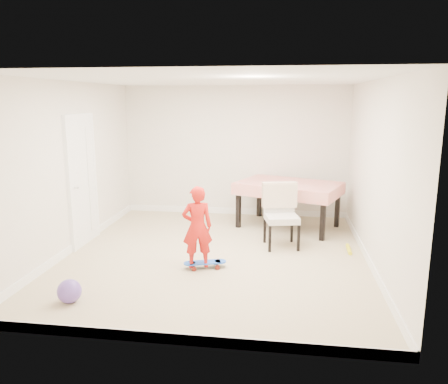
# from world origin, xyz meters

# --- Properties ---
(ground) EXTENTS (5.00, 5.00, 0.00)m
(ground) POSITION_xyz_m (0.00, 0.00, 0.00)
(ground) COLOR tan
(ground) RESTS_ON ground
(ceiling) EXTENTS (4.50, 5.00, 0.04)m
(ceiling) POSITION_xyz_m (0.00, 0.00, 2.58)
(ceiling) COLOR silver
(ceiling) RESTS_ON wall_back
(wall_back) EXTENTS (4.50, 0.04, 2.60)m
(wall_back) POSITION_xyz_m (0.00, 2.48, 1.30)
(wall_back) COLOR silver
(wall_back) RESTS_ON ground
(wall_front) EXTENTS (4.50, 0.04, 2.60)m
(wall_front) POSITION_xyz_m (0.00, -2.48, 1.30)
(wall_front) COLOR silver
(wall_front) RESTS_ON ground
(wall_left) EXTENTS (0.04, 5.00, 2.60)m
(wall_left) POSITION_xyz_m (-2.23, 0.00, 1.30)
(wall_left) COLOR silver
(wall_left) RESTS_ON ground
(wall_right) EXTENTS (0.04, 5.00, 2.60)m
(wall_right) POSITION_xyz_m (2.23, 0.00, 1.30)
(wall_right) COLOR silver
(wall_right) RESTS_ON ground
(door) EXTENTS (0.11, 0.94, 2.11)m
(door) POSITION_xyz_m (-2.22, 0.30, 1.02)
(door) COLOR white
(door) RESTS_ON ground
(baseboard_back) EXTENTS (4.50, 0.02, 0.12)m
(baseboard_back) POSITION_xyz_m (0.00, 2.49, 0.06)
(baseboard_back) COLOR white
(baseboard_back) RESTS_ON ground
(baseboard_front) EXTENTS (4.50, 0.02, 0.12)m
(baseboard_front) POSITION_xyz_m (0.00, -2.49, 0.06)
(baseboard_front) COLOR white
(baseboard_front) RESTS_ON ground
(baseboard_left) EXTENTS (0.02, 5.00, 0.12)m
(baseboard_left) POSITION_xyz_m (-2.24, 0.00, 0.06)
(baseboard_left) COLOR white
(baseboard_left) RESTS_ON ground
(baseboard_right) EXTENTS (0.02, 5.00, 0.12)m
(baseboard_right) POSITION_xyz_m (2.24, 0.00, 0.06)
(baseboard_right) COLOR white
(baseboard_right) RESTS_ON ground
(dining_table) EXTENTS (2.07, 1.69, 0.84)m
(dining_table) POSITION_xyz_m (1.09, 1.68, 0.42)
(dining_table) COLOR red
(dining_table) RESTS_ON ground
(dining_chair) EXTENTS (0.68, 0.74, 1.02)m
(dining_chair) POSITION_xyz_m (0.98, 0.55, 0.51)
(dining_chair) COLOR silver
(dining_chair) RESTS_ON ground
(skateboard) EXTENTS (0.64, 0.39, 0.09)m
(skateboard) POSITION_xyz_m (-0.07, -0.52, 0.05)
(skateboard) COLOR blue
(skateboard) RESTS_ON ground
(child) EXTENTS (0.48, 0.39, 1.15)m
(child) POSITION_xyz_m (-0.17, -0.56, 0.58)
(child) COLOR red
(child) RESTS_ON ground
(balloon) EXTENTS (0.28, 0.28, 0.28)m
(balloon) POSITION_xyz_m (-1.45, -1.79, 0.14)
(balloon) COLOR #6446A8
(balloon) RESTS_ON ground
(foam_toy) EXTENTS (0.07, 0.40, 0.06)m
(foam_toy) POSITION_xyz_m (2.04, 0.48, 0.03)
(foam_toy) COLOR yellow
(foam_toy) RESTS_ON ground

